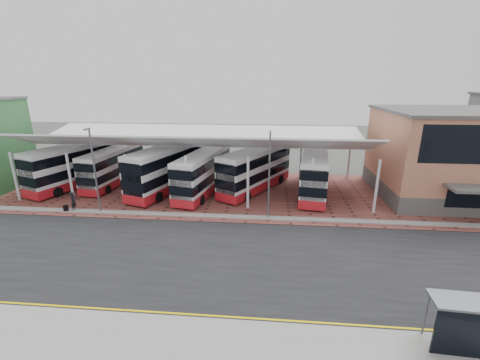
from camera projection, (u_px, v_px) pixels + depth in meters
The scene contains 20 objects.
ground at pixel (240, 253), 23.52m from camera, with size 140.00×140.00×0.00m, color #434541.
road at pixel (239, 260), 22.57m from camera, with size 120.00×14.00×0.02m, color black.
forecourt at pixel (268, 193), 35.69m from camera, with size 72.00×16.00×0.06m, color brown.
sidewalk at pixel (223, 351), 14.95m from camera, with size 120.00×4.00×0.14m, color gray.
north_kerb at pixel (246, 217), 29.39m from camera, with size 120.00×0.80×0.14m, color gray.
yellow_line_near at pixel (228, 321), 16.86m from camera, with size 120.00×0.12×0.01m, color #F2D500.
yellow_line_far at pixel (229, 317), 17.15m from camera, with size 120.00×0.12×0.01m, color #F2D500.
canopy at pixel (197, 139), 35.53m from camera, with size 37.00×11.63×7.07m.
terminal at pixel (472, 155), 33.36m from camera, with size 18.40×14.40×9.25m.
lamp_west at pixel (94, 168), 29.37m from camera, with size 0.16×0.90×8.07m.
lamp_east at pixel (269, 173), 27.99m from camera, with size 0.16×0.90×8.07m.
bus_0 at pixel (77, 165), 37.64m from camera, with size 6.67×12.12×4.91m.
bus_1 at pixel (113, 167), 38.24m from camera, with size 3.55×10.56×4.27m.
bus_2 at pixel (169, 168), 36.19m from camera, with size 6.50×12.39×5.00m.
bus_3 at pixel (203, 173), 35.24m from camera, with size 4.62×11.26×4.53m.
bus_4 at pixel (256, 170), 36.16m from camera, with size 7.96×11.28×4.73m.
bus_5 at pixel (314, 173), 35.01m from camera, with size 4.15×11.49×4.63m.
pedestrian at pixel (73, 201), 30.71m from camera, with size 0.68×0.45×1.87m, color black.
suitcase at pixel (66, 208), 30.59m from camera, with size 0.37×0.26×0.63m, color black.
bus_shelter at pixel (474, 323), 14.37m from camera, with size 3.24×1.64×2.53m.
Camera 1 is at (1.88, -20.74, 12.17)m, focal length 24.00 mm.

